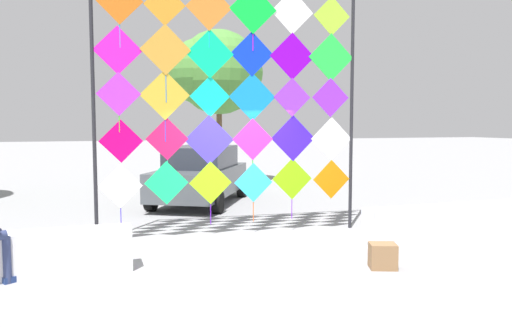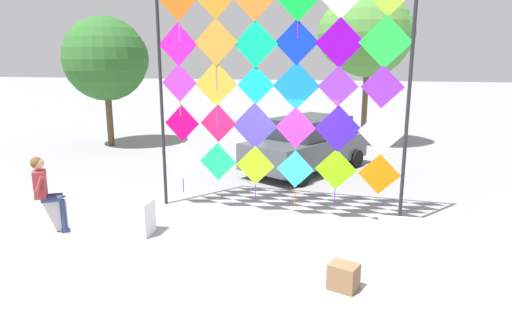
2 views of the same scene
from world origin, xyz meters
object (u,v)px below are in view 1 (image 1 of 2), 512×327
(parked_car, at_px, (201,175))
(cardboard_box_large, at_px, (383,256))
(tree_palm_like, at_px, (217,72))
(kite_display_rack, at_px, (232,89))

(parked_car, relative_size, cardboard_box_large, 11.09)
(cardboard_box_large, relative_size, tree_palm_like, 0.07)
(kite_display_rack, distance_m, cardboard_box_large, 4.30)
(parked_car, distance_m, cardboard_box_large, 7.14)
(cardboard_box_large, height_order, tree_palm_like, tree_palm_like)
(kite_display_rack, height_order, cardboard_box_large, kite_display_rack)
(kite_display_rack, relative_size, parked_car, 1.18)
(cardboard_box_large, bearing_deg, kite_display_rack, 117.96)
(parked_car, height_order, cardboard_box_large, parked_car)
(cardboard_box_large, bearing_deg, parked_car, 100.88)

